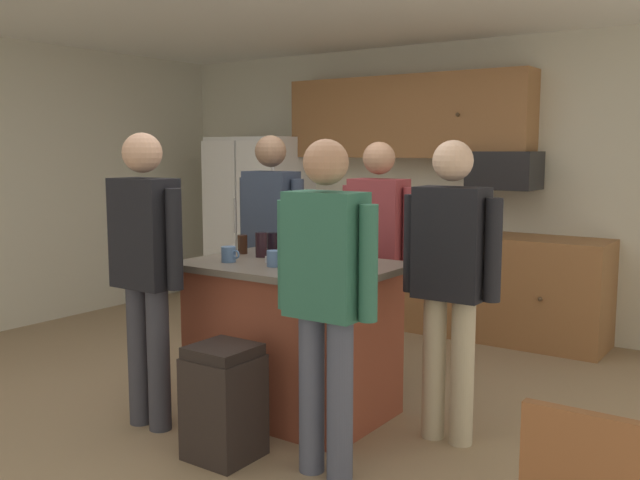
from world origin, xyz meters
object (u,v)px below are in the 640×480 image
(person_guest_left, at_px, (450,271))
(mug_blue_stoneware, at_px, (229,254))
(microwave_over_range, at_px, (504,170))
(tumbler_amber, at_px, (243,244))
(glass_stout_tall, at_px, (341,260))
(serving_tray, at_px, (309,260))
(person_guest_right, at_px, (146,260))
(mug_ceramic_white, at_px, (274,259))
(glass_pilsner, at_px, (261,245))
(person_elder_center, at_px, (326,286))
(glass_dark_ale, at_px, (272,243))
(trash_bin, at_px, (224,402))
(refrigerator, at_px, (259,221))
(person_guest_by_door, at_px, (271,236))
(kitchen_island, at_px, (292,337))
(glass_short_whisky, at_px, (346,249))
(person_host_foreground, at_px, (378,246))

(person_guest_left, bearing_deg, mug_blue_stoneware, 6.23)
(microwave_over_range, height_order, tumbler_amber, microwave_over_range)
(glass_stout_tall, bearing_deg, serving_tray, 155.63)
(mug_blue_stoneware, bearing_deg, microwave_over_range, 74.07)
(person_guest_right, xyz_separation_m, glass_stout_tall, (0.98, 0.56, 0.01))
(glass_stout_tall, bearing_deg, microwave_over_range, 90.12)
(person_guest_right, height_order, mug_ceramic_white, person_guest_right)
(person_guest_left, xyz_separation_m, glass_pilsner, (-1.27, -0.08, 0.05))
(person_elder_center, bearing_deg, tumbler_amber, 10.62)
(microwave_over_range, height_order, glass_stout_tall, microwave_over_range)
(glass_dark_ale, bearing_deg, trash_bin, -65.49)
(refrigerator, distance_m, glass_stout_tall, 3.56)
(person_guest_by_door, height_order, serving_tray, person_guest_by_door)
(glass_dark_ale, distance_m, serving_tray, 0.48)
(microwave_over_range, xyz_separation_m, glass_pilsner, (-0.72, -2.37, -0.43))
(person_guest_left, xyz_separation_m, glass_dark_ale, (-1.32, 0.10, 0.04))
(mug_ceramic_white, xyz_separation_m, serving_tray, (0.09, 0.22, -0.03))
(kitchen_island, distance_m, trash_bin, 0.76)
(person_elder_center, height_order, glass_stout_tall, person_elder_center)
(microwave_over_range, xyz_separation_m, person_elder_center, (0.24, -3.04, -0.48))
(person_elder_center, distance_m, glass_pilsner, 1.17)
(mug_ceramic_white, height_order, mug_blue_stoneware, same)
(refrigerator, relative_size, kitchen_island, 1.36)
(serving_tray, height_order, trash_bin, serving_tray)
(glass_pilsner, bearing_deg, glass_stout_tall, -13.38)
(person_guest_by_door, relative_size, person_guest_left, 1.03)
(tumbler_amber, distance_m, serving_tray, 0.59)
(glass_dark_ale, bearing_deg, person_guest_by_door, 129.34)
(microwave_over_range, distance_m, person_guest_left, 2.41)
(microwave_over_range, xyz_separation_m, mug_ceramic_white, (-0.42, -2.61, -0.46))
(glass_dark_ale, relative_size, glass_short_whisky, 1.06)
(mug_ceramic_white, relative_size, glass_pilsner, 0.80)
(tumbler_amber, bearing_deg, glass_short_whisky, 14.96)
(person_host_foreground, xyz_separation_m, tumbler_amber, (-0.64, -0.68, 0.04))
(person_elder_center, height_order, mug_ceramic_white, person_elder_center)
(glass_stout_tall, bearing_deg, person_guest_left, 24.14)
(refrigerator, bearing_deg, person_guest_by_door, -48.15)
(person_host_foreground, bearing_deg, serving_tray, 6.34)
(glass_short_whisky, distance_m, serving_tray, 0.27)
(person_guest_by_door, distance_m, glass_dark_ale, 0.48)
(refrigerator, bearing_deg, serving_tray, -44.99)
(microwave_over_range, distance_m, tumbler_amber, 2.54)
(kitchen_island, bearing_deg, trash_bin, -82.36)
(glass_dark_ale, distance_m, tumbler_amber, 0.20)
(microwave_over_range, height_order, mug_ceramic_white, microwave_over_range)
(person_guest_left, distance_m, mug_ceramic_white, 1.03)
(microwave_over_range, bearing_deg, person_host_foreground, -99.49)
(mug_ceramic_white, height_order, glass_dark_ale, glass_dark_ale)
(microwave_over_range, xyz_separation_m, glass_stout_tall, (0.01, -2.54, -0.44))
(mug_ceramic_white, distance_m, trash_bin, 0.89)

